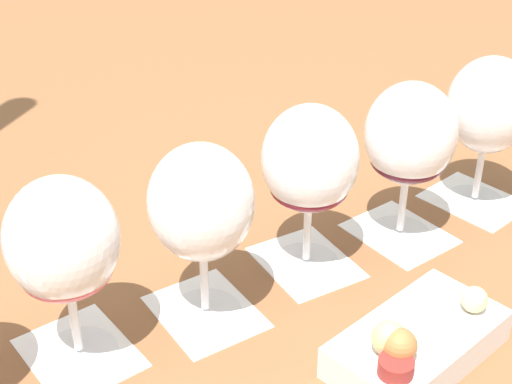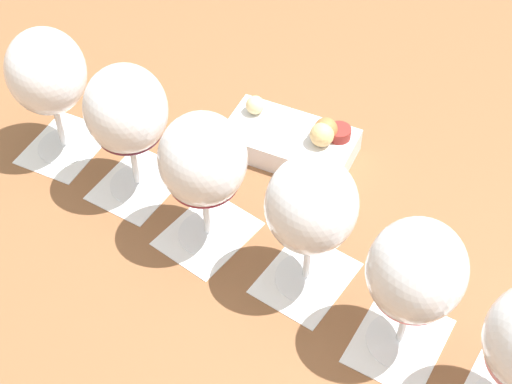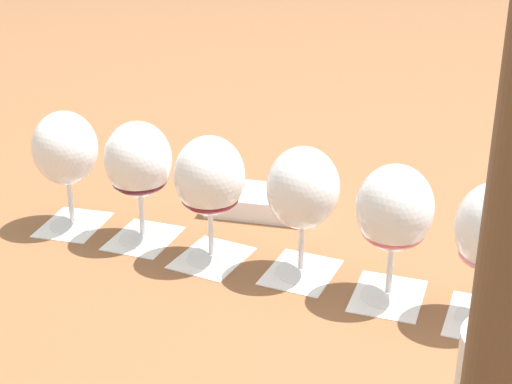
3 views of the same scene
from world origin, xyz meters
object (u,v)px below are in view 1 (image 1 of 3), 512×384
at_px(wine_glass_1, 63,247).
at_px(wine_glass_2, 201,210).
at_px(wine_glass_4, 410,140).
at_px(snack_dish, 416,343).
at_px(wine_glass_5, 489,111).
at_px(wine_glass_3, 310,166).

xyz_separation_m(wine_glass_1, wine_glass_2, (0.08, -0.10, -0.00)).
height_order(wine_glass_2, wine_glass_4, same).
distance_m(wine_glass_1, snack_dish, 0.33).
distance_m(wine_glass_2, wine_glass_5, 0.39).
distance_m(wine_glass_3, snack_dish, 0.20).
relative_size(wine_glass_4, wine_glass_5, 1.00).
height_order(wine_glass_2, snack_dish, wine_glass_2).
relative_size(wine_glass_3, wine_glass_4, 1.00).
bearing_deg(wine_glass_4, wine_glass_5, -44.16).
xyz_separation_m(wine_glass_2, wine_glass_5, (0.27, -0.27, 0.00)).
bearing_deg(snack_dish, wine_glass_2, 81.58).
bearing_deg(snack_dish, wine_glass_3, 41.90).
bearing_deg(wine_glass_4, wine_glass_1, 132.02).
bearing_deg(wine_glass_4, wine_glass_2, 133.86).
bearing_deg(snack_dish, wine_glass_5, -12.71).
relative_size(wine_glass_1, wine_glass_4, 1.00).
height_order(wine_glass_2, wine_glass_3, same).
relative_size(wine_glass_2, wine_glass_4, 1.00).
bearing_deg(wine_glass_2, wine_glass_4, -46.14).
height_order(wine_glass_5, snack_dish, wine_glass_5).
relative_size(wine_glass_1, wine_glass_2, 1.00).
height_order(wine_glass_2, wine_glass_5, same).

